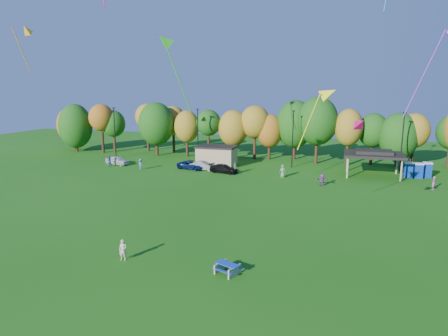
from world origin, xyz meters
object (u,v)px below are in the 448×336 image
(porta_potties, at_px, (418,170))
(car_d, at_px, (224,169))
(car_b, at_px, (203,166))
(picnic_table, at_px, (227,268))
(kite_flyer, at_px, (123,250))
(car_a, at_px, (117,160))
(car_c, at_px, (192,165))

(porta_potties, height_order, car_d, porta_potties)
(porta_potties, height_order, car_b, porta_potties)
(picnic_table, distance_m, car_d, 33.08)
(car_b, bearing_deg, kite_flyer, -168.36)
(car_a, relative_size, car_b, 1.00)
(porta_potties, relative_size, car_c, 0.78)
(car_b, height_order, car_d, car_b)
(car_b, xyz_separation_m, car_c, (-1.97, 0.27, -0.02))
(car_b, bearing_deg, car_c, 84.61)
(car_b, distance_m, car_d, 3.68)
(car_c, bearing_deg, car_b, -84.58)
(car_a, height_order, car_b, car_a)
(kite_flyer, bearing_deg, car_d, 80.09)
(kite_flyer, height_order, car_a, kite_flyer)
(picnic_table, relative_size, car_c, 0.43)
(kite_flyer, distance_m, car_a, 38.76)
(car_a, distance_m, car_c, 13.24)
(picnic_table, xyz_separation_m, car_a, (-28.53, 32.73, 0.29))
(car_b, height_order, car_c, car_b)
(picnic_table, height_order, car_d, car_d)
(porta_potties, distance_m, kite_flyer, 44.66)
(car_b, distance_m, car_c, 1.99)
(porta_potties, height_order, car_c, porta_potties)
(car_b, bearing_deg, picnic_table, -155.32)
(porta_potties, xyz_separation_m, picnic_table, (-17.57, -36.46, -0.67))
(kite_flyer, bearing_deg, car_c, 89.41)
(picnic_table, xyz_separation_m, car_c, (-15.30, 32.79, 0.24))
(picnic_table, distance_m, car_c, 36.18)
(kite_flyer, bearing_deg, porta_potties, 41.98)
(porta_potties, relative_size, car_d, 0.84)
(porta_potties, bearing_deg, car_d, -169.95)
(car_c, relative_size, car_d, 1.08)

